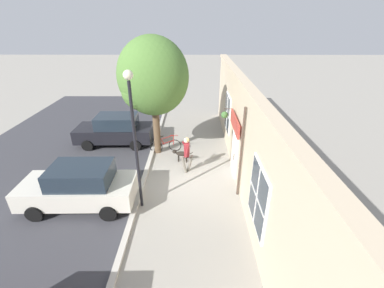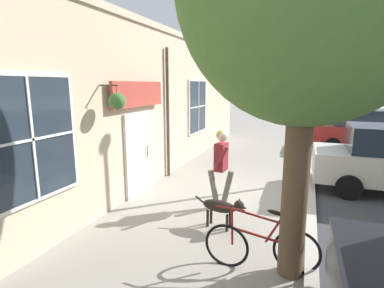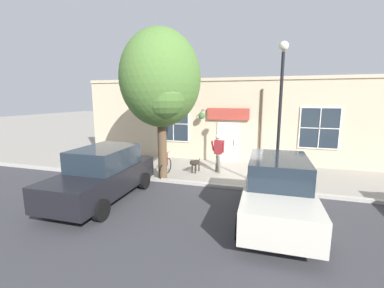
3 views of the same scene
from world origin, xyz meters
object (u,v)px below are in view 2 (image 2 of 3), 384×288
dog_on_leash (222,207)px  parked_car_far_end (365,130)px  leaning_bicycle (261,246)px  street_lamp (311,61)px  pedestrian_walking (221,161)px

dog_on_leash → parked_car_far_end: bearing=67.5°
leaning_bicycle → street_lamp: street_lamp is taller
dog_on_leash → leaning_bicycle: leaning_bicycle is taller
pedestrian_walking → dog_on_leash: bearing=-72.6°
leaning_bicycle → pedestrian_walking: bearing=120.5°
street_lamp → leaning_bicycle: bearing=-96.3°
street_lamp → dog_on_leash: bearing=-112.0°
pedestrian_walking → parked_car_far_end: pedestrian_walking is taller
parked_car_far_end → street_lamp: 6.50m
pedestrian_walking → street_lamp: street_lamp is taller
dog_on_leash → street_lamp: size_ratio=0.21×
leaning_bicycle → dog_on_leash: bearing=130.1°
leaning_bicycle → parked_car_far_end: (2.83, 10.10, 0.50)m
leaning_bicycle → street_lamp: 5.50m
leaning_bicycle → street_lamp: bearing=83.7°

